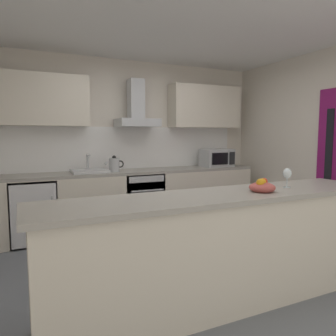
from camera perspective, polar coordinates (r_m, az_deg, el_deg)
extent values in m
cube|color=slate|center=(3.64, 3.67, -17.51)|extent=(5.42, 4.98, 0.02)
cube|color=white|center=(3.54, 3.98, 25.27)|extent=(5.42, 4.98, 0.02)
cube|color=silver|center=(5.23, -7.12, 4.38)|extent=(5.42, 0.12, 2.60)
cube|color=white|center=(5.16, -6.86, 3.59)|extent=(3.76, 0.02, 0.66)
cube|color=beige|center=(4.97, -5.63, -5.79)|extent=(3.89, 0.60, 0.86)
cube|color=#9E998E|center=(4.90, -5.68, -0.63)|extent=(3.89, 0.60, 0.04)
cube|color=beige|center=(2.80, 9.42, -14.57)|extent=(2.95, 0.52, 0.92)
cube|color=#9E998E|center=(2.67, 9.59, -4.92)|extent=(3.05, 0.64, 0.04)
cube|color=beige|center=(4.78, -21.58, 11.20)|extent=(1.25, 0.32, 0.70)
cube|color=beige|center=(5.58, 6.55, 10.75)|extent=(1.25, 0.32, 0.70)
cube|color=black|center=(4.83, 26.68, 1.62)|extent=(0.01, 0.11, 1.31)
cube|color=slate|center=(4.96, -4.99, -5.45)|extent=(0.60, 0.56, 0.80)
cube|color=black|center=(4.71, -3.75, -6.86)|extent=(0.50, 0.02, 0.48)
cube|color=#B7BABC|center=(4.64, -3.78, -1.98)|extent=(0.54, 0.02, 0.09)
cylinder|color=#B7BABC|center=(4.63, -3.62, -4.04)|extent=(0.49, 0.02, 0.02)
cube|color=white|center=(4.69, -22.89, -7.02)|extent=(0.58, 0.56, 0.85)
cube|color=silver|center=(4.40, -22.74, -7.83)|extent=(0.55, 0.02, 0.80)
cylinder|color=#B7BABC|center=(4.39, -19.85, -7.20)|extent=(0.02, 0.02, 0.38)
cube|color=#B7BABC|center=(5.48, 8.65, 1.81)|extent=(0.50, 0.36, 0.30)
cube|color=black|center=(5.29, 9.25, 1.65)|extent=(0.30, 0.02, 0.19)
cube|color=black|center=(5.43, 11.35, 1.72)|extent=(0.10, 0.01, 0.21)
cube|color=silver|center=(4.69, -13.79, -0.55)|extent=(0.50, 0.40, 0.04)
cylinder|color=#B7BABC|center=(4.80, -14.12, 0.89)|extent=(0.03, 0.03, 0.26)
cylinder|color=#B7BABC|center=(4.72, -13.97, 2.26)|extent=(0.03, 0.16, 0.03)
cylinder|color=#B7BABC|center=(4.72, -9.55, 0.54)|extent=(0.15, 0.15, 0.20)
sphere|color=black|center=(4.71, -9.58, 1.89)|extent=(0.06, 0.06, 0.06)
cone|color=#B7BABC|center=(4.69, -10.74, 0.97)|extent=(0.09, 0.04, 0.07)
torus|color=black|center=(4.75, -8.51, 0.70)|extent=(0.11, 0.02, 0.11)
cube|color=#B7BABC|center=(4.96, -5.51, 8.01)|extent=(0.62, 0.45, 0.12)
cube|color=#B7BABC|center=(5.04, -5.75, 12.09)|extent=(0.22, 0.22, 0.60)
cylinder|color=silver|center=(3.12, 20.39, -3.22)|extent=(0.07, 0.07, 0.01)
cylinder|color=silver|center=(3.12, 20.42, -2.35)|extent=(0.01, 0.01, 0.09)
ellipsoid|color=silver|center=(3.11, 20.47, -0.90)|extent=(0.08, 0.08, 0.10)
ellipsoid|color=#B24C47|center=(2.83, 16.42, -3.35)|extent=(0.22, 0.22, 0.09)
sphere|color=orange|center=(2.78, 16.10, -2.52)|extent=(0.07, 0.07, 0.07)
sphere|color=red|center=(2.88, 16.72, -2.31)|extent=(0.06, 0.06, 0.06)
sphere|color=orange|center=(2.82, 16.45, -2.43)|extent=(0.06, 0.06, 0.06)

